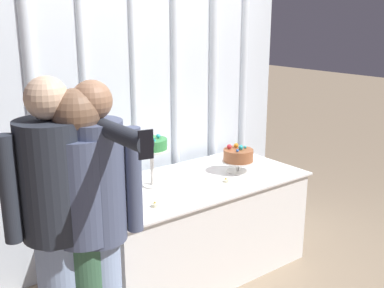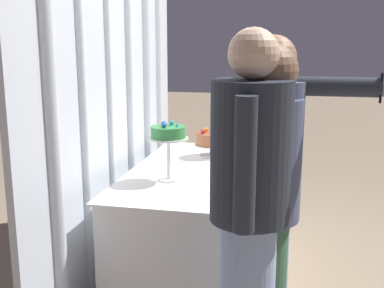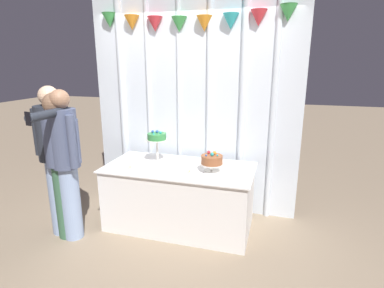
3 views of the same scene
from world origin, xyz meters
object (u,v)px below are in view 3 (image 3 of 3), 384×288
object	(u,v)px
tealight_near_left	(189,172)
guest_man_pink_jacket	(61,159)
cake_display_nearright	(212,161)
guest_girl_blue_dress	(55,155)
cake_table	(180,197)
guest_man_dark_suit	(66,159)
cake_display_nearleft	(157,139)
tealight_far_left	(130,168)

from	to	relation	value
tealight_near_left	guest_man_pink_jacket	xyz separation A→B (m)	(-1.31, -0.41, 0.16)
cake_display_nearright	tealight_near_left	bearing A→B (deg)	-153.31
tealight_near_left	guest_girl_blue_dress	bearing A→B (deg)	-166.13
cake_table	guest_girl_blue_dress	size ratio (longest dim) A/B	1.02
cake_table	guest_man_dark_suit	xyz separation A→B (m)	(-1.06, -0.58, 0.55)
cake_display_nearright	guest_girl_blue_dress	size ratio (longest dim) A/B	0.15
cake_table	cake_display_nearleft	world-z (taller)	cake_display_nearleft
cake_table	guest_man_pink_jacket	world-z (taller)	guest_man_pink_jacket
tealight_far_left	tealight_near_left	bearing A→B (deg)	5.81
tealight_far_left	guest_man_pink_jacket	xyz separation A→B (m)	(-0.64, -0.34, 0.15)
cake_display_nearleft	cake_display_nearright	xyz separation A→B (m)	(0.70, -0.15, -0.16)
cake_display_nearright	tealight_near_left	size ratio (longest dim) A/B	5.65
tealight_far_left	guest_man_pink_jacket	size ratio (longest dim) A/B	0.03
cake_table	tealight_near_left	size ratio (longest dim) A/B	37.42
guest_man_dark_suit	guest_man_pink_jacket	bearing A→B (deg)	174.82
tealight_far_left	guest_man_dark_suit	distance (m)	0.68
tealight_near_left	guest_girl_blue_dress	xyz separation A→B (m)	(-1.42, -0.35, 0.17)
guest_man_dark_suit	guest_man_pink_jacket	size ratio (longest dim) A/B	1.02
cake_table	tealight_far_left	xyz separation A→B (m)	(-0.50, -0.23, 0.38)
cake_table	cake_display_nearright	xyz separation A→B (m)	(0.39, -0.05, 0.50)
cake_table	cake_display_nearright	world-z (taller)	cake_display_nearright
tealight_far_left	guest_girl_blue_dress	size ratio (longest dim) A/B	0.03
tealight_far_left	tealight_near_left	world-z (taller)	tealight_far_left
cake_display_nearleft	cake_display_nearright	bearing A→B (deg)	-12.08
cake_display_nearright	guest_man_pink_jacket	distance (m)	1.62
cake_table	guest_man_dark_suit	world-z (taller)	guest_man_dark_suit
cake_display_nearright	guest_man_dark_suit	distance (m)	1.55
tealight_far_left	tealight_near_left	size ratio (longest dim) A/B	1.04
guest_girl_blue_dress	guest_man_dark_suit	size ratio (longest dim) A/B	1.02
guest_girl_blue_dress	guest_man_pink_jacket	size ratio (longest dim) A/B	1.04
guest_man_dark_suit	guest_man_pink_jacket	distance (m)	0.08
cake_display_nearright	tealight_far_left	bearing A→B (deg)	-168.57
guest_man_pink_jacket	tealight_near_left	bearing A→B (deg)	17.25
tealight_near_left	guest_man_pink_jacket	world-z (taller)	guest_man_pink_jacket
cake_display_nearright	tealight_near_left	xyz separation A→B (m)	(-0.22, -0.11, -0.12)
guest_girl_blue_dress	guest_man_dark_suit	xyz separation A→B (m)	(0.19, -0.06, -0.01)
cake_display_nearleft	tealight_far_left	distance (m)	0.48
cake_display_nearright	guest_man_pink_jacket	size ratio (longest dim) A/B	0.16
cake_table	guest_man_pink_jacket	bearing A→B (deg)	-153.38
guest_girl_blue_dress	cake_display_nearleft	bearing A→B (deg)	33.06
tealight_near_left	guest_man_dark_suit	bearing A→B (deg)	-161.42
tealight_far_left	guest_man_pink_jacket	bearing A→B (deg)	-152.05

